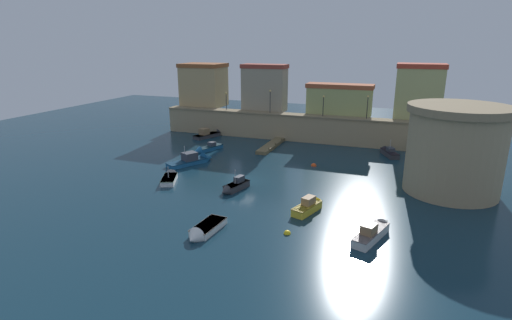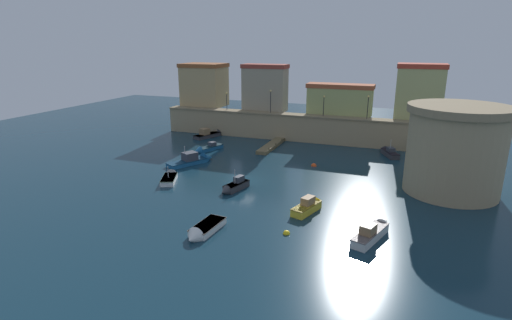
# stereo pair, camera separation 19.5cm
# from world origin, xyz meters

# --- Properties ---
(ground_plane) EXTENTS (126.31, 126.31, 0.00)m
(ground_plane) POSITION_xyz_m (0.00, 0.00, 0.00)
(ground_plane) COLOR #112D3D
(quay_wall) EXTENTS (46.81, 2.58, 4.46)m
(quay_wall) POSITION_xyz_m (0.00, 22.19, 2.25)
(quay_wall) COLOR #9E8966
(quay_wall) RESTS_ON ground
(old_town_backdrop) EXTENTS (45.64, 6.20, 8.69)m
(old_town_backdrop) POSITION_xyz_m (-1.56, 25.62, 8.10)
(old_town_backdrop) COLOR tan
(old_town_backdrop) RESTS_ON ground
(fortress_tower) EXTENTS (10.69, 10.69, 9.71)m
(fortress_tower) POSITION_xyz_m (22.98, 4.41, 4.92)
(fortress_tower) COLOR #9E8966
(fortress_tower) RESTS_ON ground
(pier_dock) EXTENTS (1.67, 9.72, 0.70)m
(pier_dock) POSITION_xyz_m (-1.90, 16.19, 0.26)
(pier_dock) COLOR brown
(pier_dock) RESTS_ON ground
(quay_lamp_0) EXTENTS (0.32, 0.32, 3.10)m
(quay_lamp_0) POSITION_xyz_m (-12.30, 22.19, 6.55)
(quay_lamp_0) COLOR black
(quay_lamp_0) RESTS_ON quay_wall
(quay_lamp_1) EXTENTS (0.32, 0.32, 3.85)m
(quay_lamp_1) POSITION_xyz_m (-4.12, 22.19, 6.98)
(quay_lamp_1) COLOR black
(quay_lamp_1) RESTS_ON quay_wall
(quay_lamp_2) EXTENTS (0.32, 0.32, 3.34)m
(quay_lamp_2) POSITION_xyz_m (4.98, 22.19, 6.69)
(quay_lamp_2) COLOR black
(quay_lamp_2) RESTS_ON quay_wall
(quay_lamp_3) EXTENTS (0.32, 0.32, 3.66)m
(quay_lamp_3) POSITION_xyz_m (11.93, 22.19, 6.88)
(quay_lamp_3) COLOR black
(quay_lamp_3) RESTS_ON quay_wall
(moored_boat_0) EXTENTS (3.84, 6.58, 2.15)m
(moored_boat_0) POSITION_xyz_m (-14.28, 19.52, 0.48)
(moored_boat_0) COLOR #333338
(moored_boat_0) RESTS_ON ground
(moored_boat_1) EXTENTS (3.22, 6.37, 1.82)m
(moored_boat_1) POSITION_xyz_m (16.01, -9.67, 0.52)
(moored_boat_1) COLOR silver
(moored_boat_1) RESTS_ON ground
(moored_boat_2) EXTENTS (2.04, 4.98, 1.59)m
(moored_boat_2) POSITION_xyz_m (2.05, -14.45, 0.33)
(moored_boat_2) COLOR white
(moored_boat_2) RESTS_ON ground
(moored_boat_3) EXTENTS (4.88, 6.98, 3.22)m
(moored_boat_3) POSITION_xyz_m (-9.13, 4.29, 0.47)
(moored_boat_3) COLOR #195689
(moored_boat_3) RESTS_ON ground
(moored_boat_4) EXTENTS (3.07, 5.69, 1.52)m
(moored_boat_4) POSITION_xyz_m (-10.51, 10.60, 0.36)
(moored_boat_4) COLOR #195689
(moored_boat_4) RESTS_ON ground
(moored_boat_5) EXTENTS (3.33, 5.29, 2.71)m
(moored_boat_5) POSITION_xyz_m (15.75, 18.03, 0.46)
(moored_boat_5) COLOR #333338
(moored_boat_5) RESTS_ON ground
(moored_boat_6) EXTENTS (2.27, 4.55, 2.59)m
(moored_boat_6) POSITION_xyz_m (0.30, -3.62, 0.48)
(moored_boat_6) COLOR #333338
(moored_boat_6) RESTS_ON ground
(moored_boat_7) EXTENTS (3.22, 4.88, 2.44)m
(moored_boat_7) POSITION_xyz_m (-8.40, -3.03, 0.34)
(moored_boat_7) COLOR white
(moored_boat_7) RESTS_ON ground
(moored_boat_8) EXTENTS (2.68, 4.94, 1.76)m
(moored_boat_8) POSITION_xyz_m (9.58, -6.11, 0.52)
(moored_boat_8) COLOR gold
(moored_boat_8) RESTS_ON ground
(mooring_buoy_0) EXTENTS (0.73, 0.73, 0.73)m
(mooring_buoy_0) POSITION_xyz_m (6.67, 8.70, 0.00)
(mooring_buoy_0) COLOR #EA4C19
(mooring_buoy_0) RESTS_ON ground
(mooring_buoy_1) EXTENTS (0.63, 0.63, 0.63)m
(mooring_buoy_1) POSITION_xyz_m (8.88, -11.77, 0.00)
(mooring_buoy_1) COLOR yellow
(mooring_buoy_1) RESTS_ON ground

